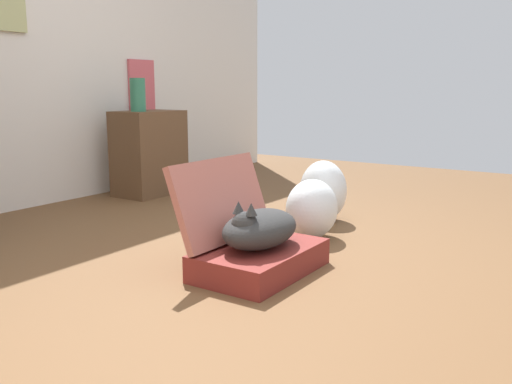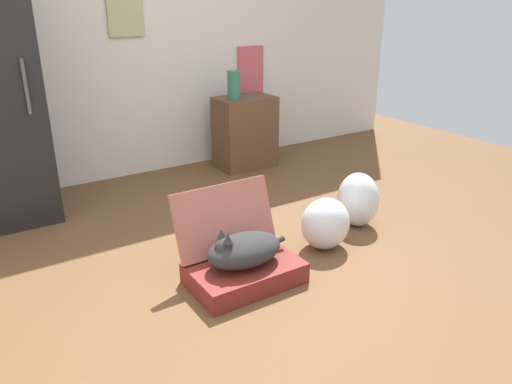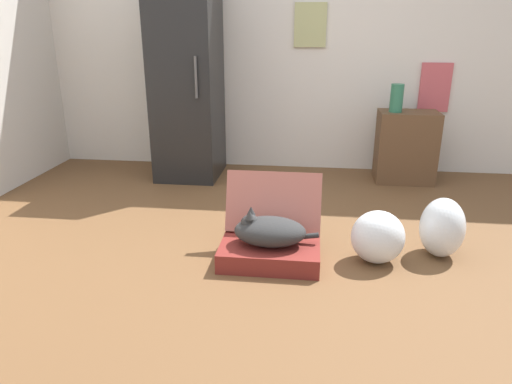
{
  "view_description": "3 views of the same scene",
  "coord_description": "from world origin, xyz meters",
  "px_view_note": "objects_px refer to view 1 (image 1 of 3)",
  "views": [
    {
      "loc": [
        -1.98,
        -1.24,
        0.84
      ],
      "look_at": [
        0.29,
        0.28,
        0.31
      ],
      "focal_mm": 38.47,
      "sensor_mm": 36.0,
      "label": 1
    },
    {
      "loc": [
        -1.24,
        -2.0,
        1.51
      ],
      "look_at": [
        0.26,
        0.32,
        0.42
      ],
      "focal_mm": 34.89,
      "sensor_mm": 36.0,
      "label": 2
    },
    {
      "loc": [
        0.26,
        -2.51,
        1.39
      ],
      "look_at": [
        -0.07,
        0.23,
        0.4
      ],
      "focal_mm": 32.66,
      "sensor_mm": 36.0,
      "label": 3
    }
  ],
  "objects_px": {
    "plastic_bag_clear": "(323,191)",
    "plastic_bag_white": "(312,209)",
    "cat": "(259,228)",
    "suitcase_base": "(260,260)",
    "side_table": "(149,153)",
    "vase_tall": "(138,95)"
  },
  "relations": [
    {
      "from": "vase_tall",
      "to": "suitcase_base",
      "type": "bearing_deg",
      "value": -119.14
    },
    {
      "from": "cat",
      "to": "plastic_bag_clear",
      "type": "relative_size",
      "value": 1.35
    },
    {
      "from": "side_table",
      "to": "vase_tall",
      "type": "xyz_separation_m",
      "value": [
        -0.13,
        -0.03,
        0.45
      ]
    },
    {
      "from": "plastic_bag_clear",
      "to": "vase_tall",
      "type": "xyz_separation_m",
      "value": [
        -0.1,
        1.51,
        0.59
      ]
    },
    {
      "from": "cat",
      "to": "suitcase_base",
      "type": "bearing_deg",
      "value": -2.34
    },
    {
      "from": "suitcase_base",
      "to": "vase_tall",
      "type": "bearing_deg",
      "value": 60.86
    },
    {
      "from": "suitcase_base",
      "to": "side_table",
      "type": "relative_size",
      "value": 0.93
    },
    {
      "from": "cat",
      "to": "vase_tall",
      "type": "distance_m",
      "value": 2.07
    },
    {
      "from": "suitcase_base",
      "to": "plastic_bag_white",
      "type": "height_order",
      "value": "plastic_bag_white"
    },
    {
      "from": "cat",
      "to": "side_table",
      "type": "relative_size",
      "value": 0.79
    },
    {
      "from": "plastic_bag_white",
      "to": "side_table",
      "type": "relative_size",
      "value": 0.51
    },
    {
      "from": "plastic_bag_clear",
      "to": "plastic_bag_white",
      "type": "bearing_deg",
      "value": -161.44
    },
    {
      "from": "cat",
      "to": "plastic_bag_white",
      "type": "distance_m",
      "value": 0.67
    },
    {
      "from": "plastic_bag_clear",
      "to": "suitcase_base",
      "type": "bearing_deg",
      "value": -168.18
    },
    {
      "from": "plastic_bag_clear",
      "to": "vase_tall",
      "type": "distance_m",
      "value": 1.63
    },
    {
      "from": "plastic_bag_white",
      "to": "side_table",
      "type": "bearing_deg",
      "value": 75.25
    },
    {
      "from": "plastic_bag_white",
      "to": "suitcase_base",
      "type": "bearing_deg",
      "value": -172.59
    },
    {
      "from": "plastic_bag_white",
      "to": "plastic_bag_clear",
      "type": "bearing_deg",
      "value": 18.56
    },
    {
      "from": "suitcase_base",
      "to": "vase_tall",
      "type": "relative_size",
      "value": 2.47
    },
    {
      "from": "suitcase_base",
      "to": "side_table",
      "type": "height_order",
      "value": "side_table"
    },
    {
      "from": "suitcase_base",
      "to": "plastic_bag_white",
      "type": "distance_m",
      "value": 0.67
    },
    {
      "from": "cat",
      "to": "vase_tall",
      "type": "relative_size",
      "value": 2.09
    }
  ]
}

